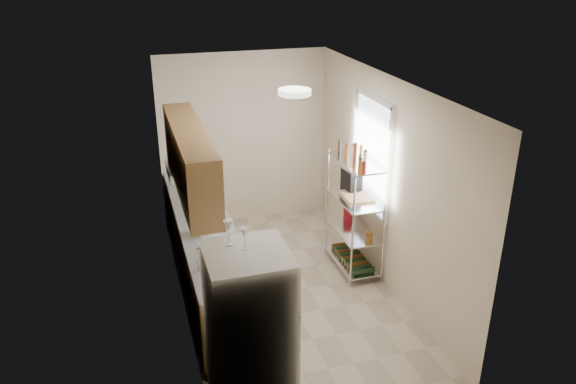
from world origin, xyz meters
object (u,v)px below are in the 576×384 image
refrigerator (250,338)px  frying_pan_large (197,215)px  rice_cooker (204,226)px  cutting_board (357,196)px  espresso_machine (351,180)px

refrigerator → frying_pan_large: 2.38m
frying_pan_large → rice_cooker: bearing=-97.9°
rice_cooker → cutting_board: (1.99, 0.21, 0.03)m
cutting_board → espresso_machine: 0.26m
rice_cooker → cutting_board: bearing=6.0°
refrigerator → cutting_board: 2.87m
refrigerator → espresso_machine: bearing=50.9°
rice_cooker → frying_pan_large: bearing=91.1°
refrigerator → rice_cooker: bearing=92.5°
rice_cooker → frying_pan_large: 0.46m
refrigerator → rice_cooker: size_ratio=7.27×
refrigerator → espresso_machine: refrigerator is taller
rice_cooker → espresso_machine: size_ratio=0.74×
frying_pan_large → cutting_board: cutting_board is taller
refrigerator → cutting_board: refrigerator is taller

